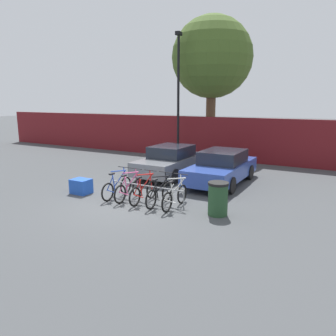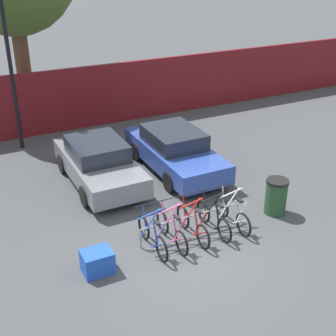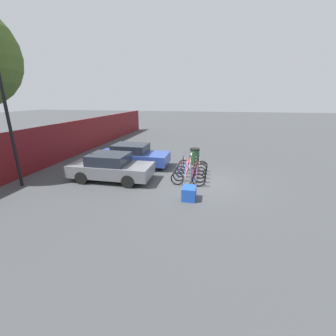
# 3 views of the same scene
# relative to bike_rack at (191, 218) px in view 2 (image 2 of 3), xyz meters

# --- Properties ---
(ground_plane) EXTENTS (120.00, 120.00, 0.00)m
(ground_plane) POSITION_rel_bike_rack_xyz_m (-0.46, -0.68, -0.47)
(ground_plane) COLOR #424447
(hoarding_wall) EXTENTS (36.00, 0.16, 2.50)m
(hoarding_wall) POSITION_rel_bike_rack_xyz_m (-0.46, 8.82, 0.78)
(hoarding_wall) COLOR maroon
(hoarding_wall) RESTS_ON ground
(bike_rack) EXTENTS (2.90, 0.04, 0.57)m
(bike_rack) POSITION_rel_bike_rack_xyz_m (0.00, 0.00, 0.00)
(bike_rack) COLOR gray
(bike_rack) RESTS_ON ground
(bicycle_blue) EXTENTS (0.68, 1.71, 1.05)m
(bicycle_blue) POSITION_rel_bike_rack_xyz_m (-1.18, -0.15, -0.10)
(bicycle_blue) COLOR black
(bicycle_blue) RESTS_ON ground
(bicycle_pink) EXTENTS (0.68, 1.71, 1.05)m
(bicycle_pink) POSITION_rel_bike_rack_xyz_m (-0.64, -0.15, -0.10)
(bicycle_pink) COLOR black
(bicycle_pink) RESTS_ON ground
(bicycle_red) EXTENTS (0.68, 1.71, 1.05)m
(bicycle_red) POSITION_rel_bike_rack_xyz_m (-0.04, -0.15, -0.10)
(bicycle_red) COLOR black
(bicycle_red) RESTS_ON ground
(bicycle_black) EXTENTS (0.68, 1.71, 1.05)m
(bicycle_black) POSITION_rel_bike_rack_xyz_m (0.59, -0.15, -0.10)
(bicycle_black) COLOR black
(bicycle_black) RESTS_ON ground
(bicycle_white) EXTENTS (0.68, 1.71, 1.05)m
(bicycle_white) POSITION_rel_bike_rack_xyz_m (1.18, -0.15, -0.10)
(bicycle_white) COLOR black
(bicycle_white) RESTS_ON ground
(car_grey) EXTENTS (1.91, 4.22, 1.40)m
(car_grey) POSITION_rel_bike_rack_xyz_m (-1.17, 3.87, 0.22)
(car_grey) COLOR slate
(car_grey) RESTS_ON ground
(car_blue) EXTENTS (1.91, 4.45, 1.40)m
(car_blue) POSITION_rel_bike_rack_xyz_m (1.41, 3.64, 0.22)
(car_blue) COLOR #2D479E
(car_blue) RESTS_ON ground
(lamp_post) EXTENTS (0.24, 0.44, 7.16)m
(lamp_post) POSITION_rel_bike_rack_xyz_m (-2.84, 7.83, 3.47)
(lamp_post) COLOR black
(lamp_post) RESTS_ON ground
(trash_bin) EXTENTS (0.63, 0.63, 1.03)m
(trash_bin) POSITION_rel_bike_rack_xyz_m (2.65, -0.11, 0.05)
(trash_bin) COLOR #234728
(trash_bin) RESTS_ON ground
(cargo_crate) EXTENTS (0.70, 0.56, 0.55)m
(cargo_crate) POSITION_rel_bike_rack_xyz_m (-2.69, -0.38, -0.20)
(cargo_crate) COLOR blue
(cargo_crate) RESTS_ON ground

